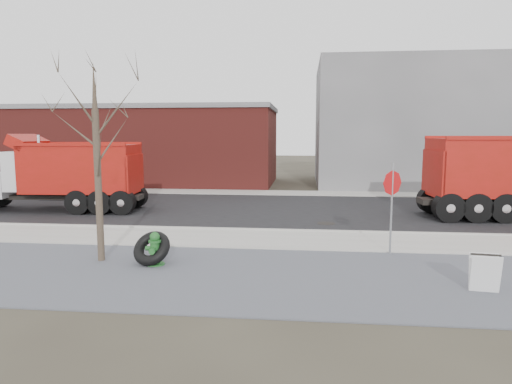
# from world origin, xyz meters

# --- Properties ---
(ground) EXTENTS (120.00, 120.00, 0.00)m
(ground) POSITION_xyz_m (0.00, 0.00, 0.00)
(ground) COLOR #383328
(ground) RESTS_ON ground
(gravel_verge) EXTENTS (60.00, 5.00, 0.03)m
(gravel_verge) POSITION_xyz_m (0.00, -3.50, 0.01)
(gravel_verge) COLOR slate
(gravel_verge) RESTS_ON ground
(sidewalk) EXTENTS (60.00, 2.50, 0.06)m
(sidewalk) POSITION_xyz_m (0.00, 0.25, 0.03)
(sidewalk) COLOR #9E9B93
(sidewalk) RESTS_ON ground
(curb) EXTENTS (60.00, 0.15, 0.11)m
(curb) POSITION_xyz_m (0.00, 1.55, 0.06)
(curb) COLOR #9E9B93
(curb) RESTS_ON ground
(road) EXTENTS (60.00, 9.40, 0.02)m
(road) POSITION_xyz_m (0.00, 6.30, 0.01)
(road) COLOR black
(road) RESTS_ON ground
(far_sidewalk) EXTENTS (60.00, 2.00, 0.06)m
(far_sidewalk) POSITION_xyz_m (0.00, 12.00, 0.03)
(far_sidewalk) COLOR #9E9B93
(far_sidewalk) RESTS_ON ground
(building_grey) EXTENTS (12.00, 10.00, 8.00)m
(building_grey) POSITION_xyz_m (9.00, 18.00, 4.00)
(building_grey) COLOR gray
(building_grey) RESTS_ON ground
(building_brick) EXTENTS (20.20, 8.20, 5.30)m
(building_brick) POSITION_xyz_m (-10.00, 17.00, 2.65)
(building_brick) COLOR maroon
(building_brick) RESTS_ON ground
(bare_tree) EXTENTS (3.20, 3.20, 5.20)m
(bare_tree) POSITION_xyz_m (-3.20, -2.60, 3.30)
(bare_tree) COLOR #382D23
(bare_tree) RESTS_ON ground
(fire_hydrant) EXTENTS (0.50, 0.49, 0.89)m
(fire_hydrant) POSITION_xyz_m (-1.63, -2.86, 0.41)
(fire_hydrant) COLOR #28692B
(fire_hydrant) RESTS_ON ground
(truck_tire) EXTENTS (1.17, 1.09, 0.91)m
(truck_tire) POSITION_xyz_m (-1.74, -2.79, 0.44)
(truck_tire) COLOR black
(truck_tire) RESTS_ON ground
(stop_sign) EXTENTS (0.58, 0.45, 2.60)m
(stop_sign) POSITION_xyz_m (4.56, -1.16, 1.78)
(stop_sign) COLOR gray
(stop_sign) RESTS_ON ground
(sandwich_board) EXTENTS (0.64, 0.45, 0.83)m
(sandwich_board) POSITION_xyz_m (6.00, -4.08, 0.44)
(sandwich_board) COLOR white
(sandwich_board) RESTS_ON ground
(dump_truck_red_b) EXTENTS (7.92, 2.73, 3.32)m
(dump_truck_red_b) POSITION_xyz_m (-8.50, 4.99, 1.69)
(dump_truck_red_b) COLOR black
(dump_truck_red_b) RESTS_ON ground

